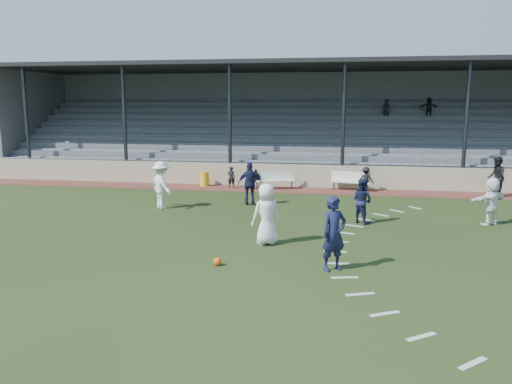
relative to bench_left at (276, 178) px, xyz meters
The scene contains 19 objects.
ground 10.70m from the bench_left, 88.07° to the right, with size 90.00×90.00×0.00m, color #233214.
cinder_track 0.70m from the bench_left, 25.81° to the right, with size 34.00×2.00×0.02m, color #5A2B24.
retaining_wall 0.95m from the bench_left, 67.71° to the left, with size 34.00×0.18×1.20m, color tan.
bench_left is the anchor object (origin of this frame).
bench_right 3.82m from the bench_left, ahead, with size 2.04×0.88×0.95m.
trash_bin 3.89m from the bench_left, behind, with size 0.48×0.48×0.77m, color yellow.
football 12.54m from the bench_left, 89.87° to the right, with size 0.23×0.23×0.23m, color #ED5C0D.
player_white_lead 10.27m from the bench_left, 84.15° to the right, with size 0.95×0.62×1.94m, color white.
player_navy_lead 12.78m from the bench_left, 75.60° to the right, with size 0.73×0.48×2.01m, color #161A3D.
player_navy_mid 7.93m from the bench_left, 58.72° to the right, with size 0.81×0.63×1.67m, color #161A3D.
player_white_wing 6.94m from the bench_left, 126.68° to the right, with size 1.30×0.74×2.01m, color white.
player_navy_wing 4.29m from the bench_left, 97.79° to the right, with size 1.10×0.46×1.87m, color #161A3D.
player_white_back 10.78m from the bench_left, 35.53° to the right, with size 1.62×0.52×1.75m, color white.
official 10.56m from the bench_left, ahead, with size 0.94×0.73×1.93m, color black.
sub_left_near 2.34m from the bench_left, behind, with size 0.41×0.27×1.12m, color black.
sub_left_far 1.04m from the bench_left, 165.27° to the right, with size 0.60×0.25×1.03m, color black.
sub_right 4.55m from the bench_left, ahead, with size 0.80×0.46×1.24m, color black.
grandstand 5.83m from the bench_left, 86.27° to the left, with size 34.60×9.00×6.61m.
penalty_arc 11.59m from the bench_left, 67.23° to the right, with size 3.89×14.63×0.01m.
Camera 1 is at (2.95, -14.66, 4.42)m, focal length 35.00 mm.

